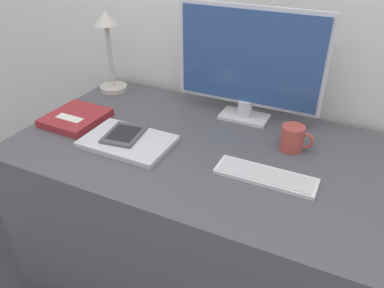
% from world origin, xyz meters
% --- Properties ---
extents(desk, '(1.27, 0.74, 0.72)m').
position_xyz_m(desk, '(0.00, 0.15, 0.36)').
color(desk, '#4C4C51').
rests_on(desk, ground_plane).
extents(monitor, '(0.55, 0.11, 0.43)m').
position_xyz_m(monitor, '(0.08, 0.42, 0.95)').
color(monitor, silver).
rests_on(monitor, desk).
extents(keyboard, '(0.31, 0.10, 0.01)m').
position_xyz_m(keyboard, '(0.27, 0.07, 0.73)').
color(keyboard, silver).
rests_on(keyboard, desk).
extents(laptop, '(0.31, 0.21, 0.02)m').
position_xyz_m(laptop, '(-0.22, 0.05, 0.73)').
color(laptop, '#BCBCC1').
rests_on(laptop, desk).
extents(ereader, '(0.14, 0.17, 0.01)m').
position_xyz_m(ereader, '(-0.25, 0.07, 0.75)').
color(ereader, '#4C4C51').
rests_on(ereader, laptop).
extents(desk_lamp, '(0.12, 0.12, 0.35)m').
position_xyz_m(desk_lamp, '(-0.55, 0.42, 0.93)').
color(desk_lamp, '#BCB7AD').
rests_on(desk_lamp, desk).
extents(notebook, '(0.21, 0.22, 0.03)m').
position_xyz_m(notebook, '(-0.50, 0.11, 0.74)').
color(notebook, maroon).
rests_on(notebook, desk).
extents(coffee_mug, '(0.11, 0.08, 0.09)m').
position_xyz_m(coffee_mug, '(0.30, 0.26, 0.77)').
color(coffee_mug, '#B7473D').
rests_on(coffee_mug, desk).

